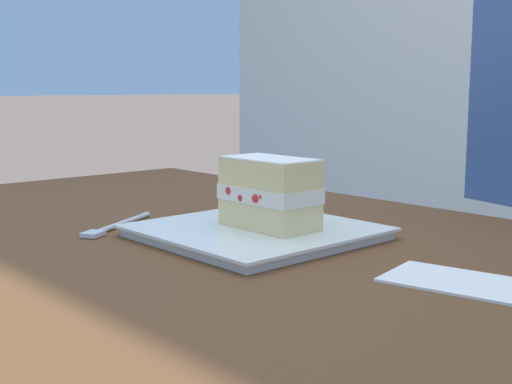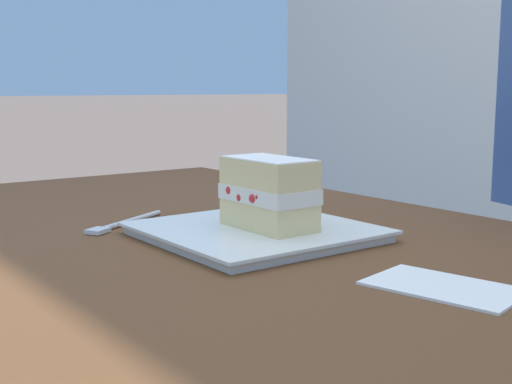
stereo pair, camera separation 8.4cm
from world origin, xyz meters
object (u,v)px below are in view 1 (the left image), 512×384
(dessert_plate, at_px, (256,232))
(paper_napkin, at_px, (459,282))
(patio_table, at_px, (232,319))
(dessert_fork, at_px, (115,226))
(cake_slice, at_px, (269,193))

(dessert_plate, distance_m, paper_napkin, 0.30)
(patio_table, height_order, dessert_plate, dessert_plate)
(dessert_plate, bearing_deg, dessert_fork, 31.46)
(dessert_fork, xyz_separation_m, paper_napkin, (-0.48, -0.13, -0.00))
(cake_slice, relative_size, dessert_fork, 0.84)
(dessert_plate, xyz_separation_m, dessert_fork, (0.18, 0.11, -0.00))
(dessert_fork, distance_m, paper_napkin, 0.50)
(dessert_fork, height_order, paper_napkin, dessert_fork)
(cake_slice, bearing_deg, paper_napkin, -178.71)
(dessert_plate, xyz_separation_m, cake_slice, (-0.02, -0.01, 0.06))
(dessert_plate, relative_size, dessert_fork, 1.77)
(patio_table, bearing_deg, dessert_plate, -80.48)
(cake_slice, bearing_deg, dessert_fork, 30.70)
(patio_table, xyz_separation_m, dessert_plate, (0.01, -0.05, 0.11))
(cake_slice, xyz_separation_m, paper_napkin, (-0.28, -0.01, -0.06))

